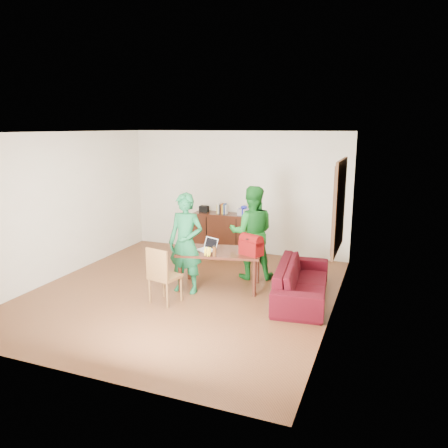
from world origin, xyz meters
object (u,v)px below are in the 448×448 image
at_px(laptop, 206,248).
at_px(sofa, 302,281).
at_px(table, 220,255).
at_px(red_bag, 251,247).
at_px(chair, 165,286).
at_px(person_far, 252,232).
at_px(bottle, 214,251).
at_px(person_near, 186,243).

relative_size(laptop, sofa, 0.18).
relative_size(table, red_bag, 4.13).
xyz_separation_m(red_bag, sofa, (0.86, 0.07, -0.52)).
bearing_deg(chair, sofa, 37.93).
bearing_deg(person_far, bottle, 54.52).
bearing_deg(person_near, bottle, 7.37).
relative_size(laptop, red_bag, 0.94).
relative_size(person_near, red_bag, 4.51).
relative_size(person_far, bottle, 9.40).
bearing_deg(chair, bottle, 57.79).
bearing_deg(chair, laptop, 80.37).
height_order(chair, bottle, chair).
height_order(table, chair, chair).
distance_m(person_near, bottle, 0.51).
bearing_deg(table, person_near, -152.84).
bearing_deg(bottle, person_far, 72.63).
relative_size(person_near, laptop, 4.81).
bearing_deg(chair, red_bag, 50.27).
relative_size(bottle, sofa, 0.09).
bearing_deg(laptop, chair, -88.25).
bearing_deg(red_bag, person_near, -138.21).
bearing_deg(sofa, person_near, 95.85).
distance_m(bottle, red_bag, 0.62).
relative_size(table, chair, 1.67).
xyz_separation_m(person_near, red_bag, (1.05, 0.34, -0.04)).
xyz_separation_m(person_far, bottle, (-0.32, -1.04, -0.10)).
bearing_deg(person_far, chair, 42.68).
distance_m(table, sofa, 1.48).
xyz_separation_m(table, person_far, (0.36, 0.71, 0.28)).
bearing_deg(sofa, laptop, 87.70).
xyz_separation_m(person_near, person_far, (0.83, 1.09, 0.01)).
bearing_deg(laptop, person_near, -105.36).
height_order(person_far, bottle, person_far).
distance_m(person_far, sofa, 1.40).
xyz_separation_m(chair, sofa, (2.02, 1.00, 0.02)).
distance_m(table, person_near, 0.66).
height_order(person_far, laptop, person_far).
xyz_separation_m(person_far, laptop, (-0.59, -0.79, -0.15)).
distance_m(laptop, red_bag, 0.82).
distance_m(table, person_far, 0.84).
height_order(table, bottle, bottle).
xyz_separation_m(person_near, sofa, (1.92, 0.42, -0.56)).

